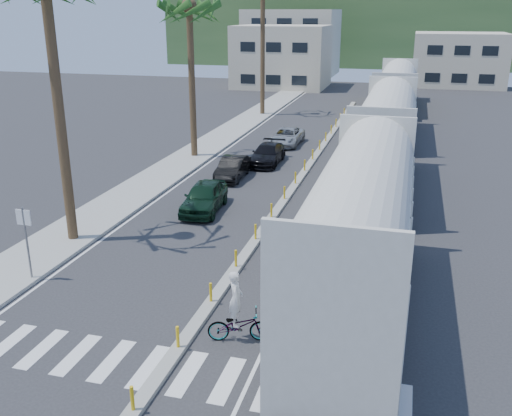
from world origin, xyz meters
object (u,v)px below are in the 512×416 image
(street_sign, at_px, (26,233))
(car_second, at_px, (233,168))
(cyclist, at_px, (238,319))
(car_lead, at_px, (204,197))

(street_sign, xyz_separation_m, car_second, (3.24, 15.53, -1.31))
(car_second, xyz_separation_m, cyclist, (5.67, -17.45, 0.08))
(street_sign, distance_m, car_lead, 10.14)
(street_sign, bearing_deg, car_lead, 68.86)
(cyclist, bearing_deg, car_second, 1.86)
(car_lead, bearing_deg, cyclist, -69.78)
(car_lead, bearing_deg, street_sign, -115.92)
(street_sign, height_order, car_second, street_sign)
(street_sign, xyz_separation_m, cyclist, (8.90, -1.92, -1.23))
(street_sign, height_order, car_lead, street_sign)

